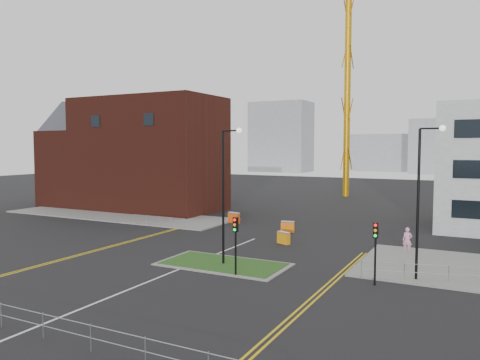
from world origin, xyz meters
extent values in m
plane|color=black|center=(0.00, 0.00, 0.00)|extent=(200.00, 200.00, 0.00)
cube|color=slate|center=(-20.00, 22.00, 0.06)|extent=(28.00, 8.00, 0.12)
cube|color=slate|center=(2.00, 8.00, 0.04)|extent=(8.60, 4.60, 0.08)
cube|color=#234316|center=(2.00, 8.00, 0.06)|extent=(8.00, 4.00, 0.12)
cube|color=#4A1B12|center=(-20.00, 28.00, 7.00)|extent=(18.00, 10.00, 14.00)
cube|color=black|center=(-24.00, 22.98, 11.00)|extent=(1.40, 0.10, 1.40)
cube|color=black|center=(-16.00, 22.98, 11.00)|extent=(1.40, 0.10, 1.40)
cube|color=#4A1B12|center=(-32.00, 28.00, 5.00)|extent=(6.00, 10.00, 10.00)
cube|color=#2D3038|center=(-32.00, 28.00, 10.00)|extent=(6.40, 8.49, 8.49)
cylinder|color=#C8870B|center=(-2.00, 55.00, 18.28)|extent=(1.00, 1.00, 36.57)
cylinder|color=black|center=(2.00, 8.00, 4.50)|extent=(0.16, 0.16, 9.00)
cylinder|color=black|center=(2.60, 8.00, 9.00)|extent=(1.20, 0.10, 0.10)
sphere|color=silver|center=(3.20, 8.00, 9.00)|extent=(0.36, 0.36, 0.36)
cylinder|color=black|center=(14.00, 10.00, 4.50)|extent=(0.16, 0.16, 9.00)
cylinder|color=black|center=(14.60, 10.00, 9.00)|extent=(1.20, 0.10, 0.10)
sphere|color=silver|center=(15.20, 10.00, 9.00)|extent=(0.36, 0.36, 0.36)
cylinder|color=black|center=(4.00, 6.00, 1.50)|extent=(0.12, 0.12, 3.00)
cube|color=black|center=(4.00, 6.00, 3.20)|extent=(0.28, 0.22, 0.90)
sphere|color=red|center=(4.00, 5.87, 3.50)|extent=(0.18, 0.18, 0.18)
sphere|color=orange|center=(4.00, 5.87, 3.20)|extent=(0.18, 0.18, 0.18)
sphere|color=#0CCC33|center=(4.00, 5.87, 2.90)|extent=(0.18, 0.18, 0.18)
cylinder|color=black|center=(12.00, 8.00, 1.50)|extent=(0.12, 0.12, 3.00)
cube|color=black|center=(12.00, 8.00, 3.20)|extent=(0.28, 0.22, 0.90)
sphere|color=red|center=(12.00, 7.87, 3.50)|extent=(0.18, 0.18, 0.18)
sphere|color=orange|center=(12.00, 7.87, 3.20)|extent=(0.18, 0.18, 0.18)
sphere|color=#0CCC33|center=(12.00, 7.87, 2.90)|extent=(0.18, 0.18, 0.18)
cylinder|color=gray|center=(0.00, -6.00, 1.05)|extent=(24.00, 0.04, 0.04)
cylinder|color=gray|center=(0.00, -6.00, 0.55)|extent=(24.00, 0.04, 0.04)
cylinder|color=gray|center=(-11.00, 18.00, 1.05)|extent=(6.00, 0.04, 0.04)
cylinder|color=gray|center=(-11.00, 18.00, 0.55)|extent=(6.00, 0.04, 0.04)
cylinder|color=gray|center=(-14.00, 18.00, 0.55)|extent=(0.05, 0.05, 1.10)
cylinder|color=gray|center=(-8.00, 18.00, 0.55)|extent=(0.05, 0.05, 1.10)
cylinder|color=gray|center=(11.00, 9.00, 0.55)|extent=(0.05, 0.05, 1.10)
cube|color=silver|center=(0.00, 2.00, 0.01)|extent=(0.15, 30.00, 0.01)
cube|color=gold|center=(-9.00, 10.00, 0.01)|extent=(0.12, 24.00, 0.01)
cube|color=gold|center=(-8.70, 10.00, 0.01)|extent=(0.12, 24.00, 0.01)
cube|color=gold|center=(9.50, 6.00, 0.01)|extent=(0.12, 20.00, 0.01)
cube|color=gold|center=(9.80, 6.00, 0.01)|extent=(0.12, 20.00, 0.01)
cube|color=gray|center=(-40.00, 120.00, 11.00)|extent=(18.00, 12.00, 22.00)
cube|color=gray|center=(10.00, 130.00, 8.00)|extent=(24.00, 12.00, 16.00)
cube|color=gray|center=(-8.00, 140.00, 6.00)|extent=(30.00, 12.00, 12.00)
imported|color=pink|center=(12.46, 17.61, 0.95)|extent=(0.70, 0.47, 1.89)
cube|color=#D6490B|center=(-5.53, 23.58, 0.55)|extent=(1.40, 0.76, 1.11)
cube|color=silver|center=(-5.53, 23.58, 1.05)|extent=(1.40, 0.76, 0.13)
cube|color=orange|center=(3.00, 16.27, 0.49)|extent=(1.24, 0.85, 0.98)
cube|color=silver|center=(3.00, 16.27, 0.93)|extent=(1.24, 0.85, 0.12)
cube|color=orange|center=(1.37, 21.31, 0.51)|extent=(1.28, 0.64, 1.02)
cube|color=silver|center=(1.37, 21.31, 0.97)|extent=(1.28, 0.64, 0.12)
camera|label=1|loc=(17.26, -18.98, 7.95)|focal=35.00mm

